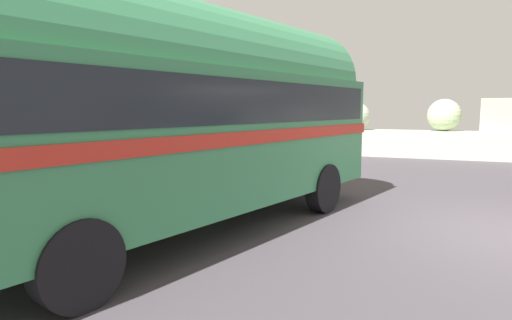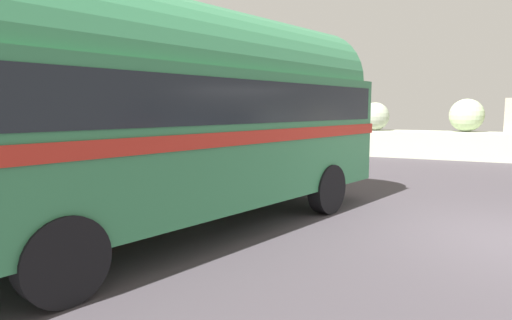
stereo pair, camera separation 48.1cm
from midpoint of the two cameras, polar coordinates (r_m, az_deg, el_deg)
The scene contains 2 objects.
breakwater at distance 19.59m, azimuth 28.81°, elevation 2.18°, with size 31.36×1.97×2.45m.
vintage_coach at distance 7.06m, azimuth -7.41°, elevation 6.73°, with size 4.53×8.91×3.70m.
Camera 2 is at (-0.93, -7.59, 2.05)m, focal length 30.36 mm.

